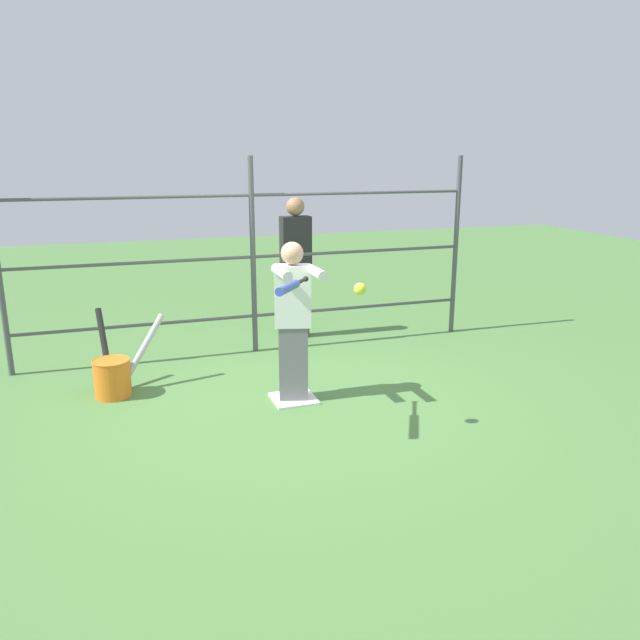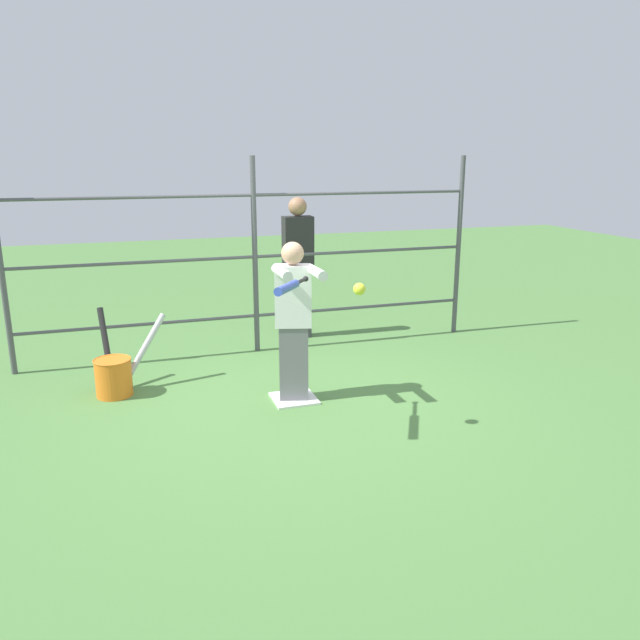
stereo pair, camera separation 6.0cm
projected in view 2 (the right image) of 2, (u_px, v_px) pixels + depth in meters
ground_plane at (294, 399)px, 5.86m from camera, size 24.00×24.00×0.00m
home_plate at (294, 398)px, 5.86m from camera, size 0.40×0.40×0.02m
fence_backstop at (255, 257)px, 7.05m from camera, size 5.27×0.06×2.22m
batter at (294, 317)px, 5.64m from camera, size 0.37×0.57×1.49m
baseball_bat_swinging at (290, 286)px, 4.71m from camera, size 0.46×0.73×0.12m
softball_in_flight at (359, 289)px, 4.76m from camera, size 0.10×0.10×0.10m
bat_bucket at (115, 374)px, 5.94m from camera, size 0.72×0.64×0.78m
bystander_behind_fence at (298, 266)px, 7.66m from camera, size 0.36×0.22×1.74m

